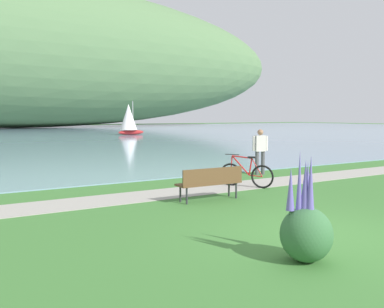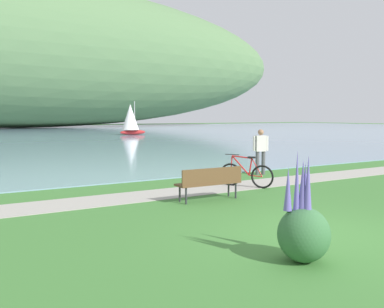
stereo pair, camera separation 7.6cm
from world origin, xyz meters
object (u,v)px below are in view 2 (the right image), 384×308
object	(u,v)px
bicycle_leaning_near_bench	(246,174)
person_at_shoreline	(261,149)
park_bench_near_camera	(210,181)
sailboat_mid_bay	(131,119)

from	to	relation	value
bicycle_leaning_near_bench	person_at_shoreline	distance (m)	3.00
park_bench_near_camera	sailboat_mid_bay	bearing A→B (deg)	70.46
person_at_shoreline	sailboat_mid_bay	world-z (taller)	sailboat_mid_bay
park_bench_near_camera	person_at_shoreline	distance (m)	5.35
bicycle_leaning_near_bench	sailboat_mid_bay	world-z (taller)	sailboat_mid_bay
park_bench_near_camera	sailboat_mid_bay	xyz separation A→B (m)	(12.54, 35.34, 1.31)
bicycle_leaning_near_bench	person_at_shoreline	xyz separation A→B (m)	(2.21, 1.94, 0.58)
sailboat_mid_bay	bicycle_leaning_near_bench	bearing A→B (deg)	-106.97
park_bench_near_camera	person_at_shoreline	size ratio (longest dim) A/B	1.06
person_at_shoreline	park_bench_near_camera	bearing A→B (deg)	-144.28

